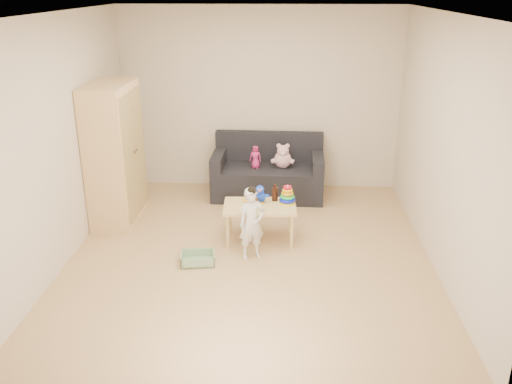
# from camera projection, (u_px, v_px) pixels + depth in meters

# --- Properties ---
(room) EXTENTS (4.50, 4.50, 4.50)m
(room) POSITION_uv_depth(u_px,v_px,m) (250.00, 143.00, 5.68)
(room) COLOR tan
(room) RESTS_ON ground
(wardrobe) EXTENTS (0.49, 0.97, 1.75)m
(wardrobe) POSITION_uv_depth(u_px,v_px,m) (115.00, 154.00, 6.73)
(wardrobe) COLOR #EEB882
(wardrobe) RESTS_ON ground
(sofa) EXTENTS (1.57, 0.82, 0.44)m
(sofa) POSITION_uv_depth(u_px,v_px,m) (268.00, 182.00, 7.73)
(sofa) COLOR black
(sofa) RESTS_ON ground
(play_table) EXTENTS (0.87, 0.57, 0.44)m
(play_table) POSITION_uv_depth(u_px,v_px,m) (260.00, 222.00, 6.40)
(play_table) COLOR #E8CD7F
(play_table) RESTS_ON ground
(storage_bin) EXTENTS (0.40, 0.32, 0.11)m
(storage_bin) POSITION_uv_depth(u_px,v_px,m) (198.00, 258.00, 5.92)
(storage_bin) COLOR gray
(storage_bin) RESTS_ON ground
(toddler) EXTENTS (0.35, 0.29, 0.80)m
(toddler) POSITION_uv_depth(u_px,v_px,m) (252.00, 224.00, 5.93)
(toddler) COLOR silver
(toddler) RESTS_ON ground
(pink_bear) EXTENTS (0.30, 0.28, 0.29)m
(pink_bear) POSITION_uv_depth(u_px,v_px,m) (283.00, 158.00, 7.57)
(pink_bear) COLOR #DDA2AF
(pink_bear) RESTS_ON sofa
(doll) EXTENTS (0.17, 0.13, 0.32)m
(doll) POSITION_uv_depth(u_px,v_px,m) (255.00, 157.00, 7.55)
(doll) COLOR #D22777
(doll) RESTS_ON sofa
(ring_stacker) EXTENTS (0.19, 0.19, 0.22)m
(ring_stacker) POSITION_uv_depth(u_px,v_px,m) (287.00, 196.00, 6.35)
(ring_stacker) COLOR yellow
(ring_stacker) RESTS_ON play_table
(brown_bottle) EXTENTS (0.07, 0.07, 0.21)m
(brown_bottle) POSITION_uv_depth(u_px,v_px,m) (275.00, 194.00, 6.43)
(brown_bottle) COLOR black
(brown_bottle) RESTS_ON play_table
(blue_plush) EXTENTS (0.19, 0.15, 0.22)m
(blue_plush) POSITION_uv_depth(u_px,v_px,m) (260.00, 193.00, 6.37)
(blue_plush) COLOR blue
(blue_plush) RESTS_ON play_table
(wooden_figure) EXTENTS (0.05, 0.04, 0.10)m
(wooden_figure) POSITION_uv_depth(u_px,v_px,m) (257.00, 201.00, 6.30)
(wooden_figure) COLOR brown
(wooden_figure) RESTS_ON play_table
(yellow_book) EXTENTS (0.26, 0.26, 0.02)m
(yellow_book) POSITION_uv_depth(u_px,v_px,m) (252.00, 201.00, 6.41)
(yellow_book) COLOR yellow
(yellow_book) RESTS_ON play_table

